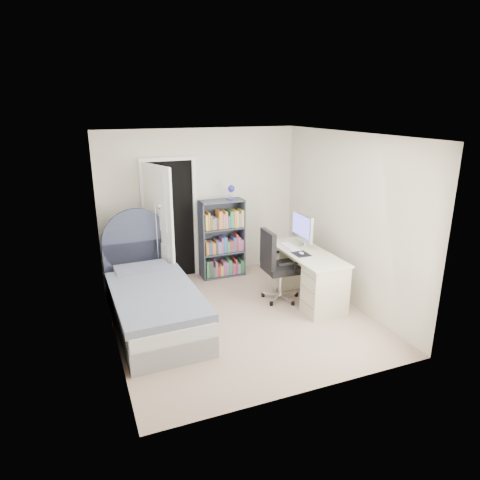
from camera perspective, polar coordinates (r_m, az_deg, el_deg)
name	(u,v)px	position (r m, az deg, el deg)	size (l,w,h in m)	color
room_shell	(240,232)	(5.67, 0.06, 1.12)	(3.50, 3.70, 2.60)	gray
door	(163,224)	(6.94, -10.24, 2.10)	(0.92, 0.79, 2.06)	black
bed	(153,301)	(5.99, -11.55, -7.93)	(1.12, 2.27, 1.38)	gray
nightstand	(126,269)	(6.93, -14.92, -3.69)	(0.42, 0.42, 0.62)	tan
floor_lamp	(160,256)	(6.83, -10.67, -2.15)	(0.20, 0.20, 1.43)	silver
bookcase	(223,241)	(7.32, -2.31, -0.16)	(0.75, 0.32, 1.59)	#3C4352
desk	(305,273)	(6.61, 8.72, -4.33)	(0.61, 1.53, 1.26)	beige
office_chair	(276,262)	(6.41, 4.80, -2.99)	(0.57, 0.58, 1.11)	silver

